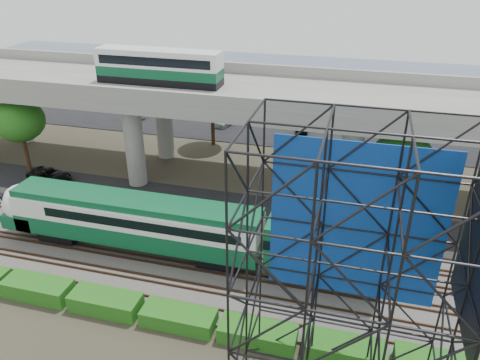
% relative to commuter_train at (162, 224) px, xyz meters
% --- Properties ---
extents(ground, '(140.00, 140.00, 0.00)m').
position_rel_commuter_train_xyz_m(ground, '(2.70, -2.00, -2.88)').
color(ground, '#474233').
rests_on(ground, ground).
extents(ballast_bed, '(90.00, 12.00, 0.20)m').
position_rel_commuter_train_xyz_m(ballast_bed, '(2.70, 0.00, -2.78)').
color(ballast_bed, slate).
rests_on(ballast_bed, ground).
extents(service_road, '(90.00, 5.00, 0.08)m').
position_rel_commuter_train_xyz_m(service_road, '(2.70, 8.50, -2.84)').
color(service_road, black).
rests_on(service_road, ground).
extents(parking_lot, '(90.00, 18.00, 0.08)m').
position_rel_commuter_train_xyz_m(parking_lot, '(2.70, 32.00, -2.84)').
color(parking_lot, black).
rests_on(parking_lot, ground).
extents(harbor_water, '(140.00, 40.00, 0.03)m').
position_rel_commuter_train_xyz_m(harbor_water, '(2.70, 54.00, -2.87)').
color(harbor_water, '#42536D').
rests_on(harbor_water, ground).
extents(rail_tracks, '(90.00, 9.52, 0.16)m').
position_rel_commuter_train_xyz_m(rail_tracks, '(2.70, -0.00, -2.60)').
color(rail_tracks, '#472D1E').
rests_on(rail_tracks, ballast_bed).
extents(commuter_train, '(29.30, 3.06, 4.30)m').
position_rel_commuter_train_xyz_m(commuter_train, '(0.00, 0.00, 0.00)').
color(commuter_train, black).
rests_on(commuter_train, rail_tracks).
extents(overpass, '(80.00, 12.00, 12.40)m').
position_rel_commuter_train_xyz_m(overpass, '(2.08, 14.00, 5.33)').
color(overpass, '#9E9B93').
rests_on(overpass, ground).
extents(scaffold_tower, '(9.36, 6.36, 15.00)m').
position_rel_commuter_train_xyz_m(scaffold_tower, '(13.44, -9.98, 4.59)').
color(scaffold_tower, black).
rests_on(scaffold_tower, ground).
extents(hedge_strip, '(34.60, 1.80, 1.20)m').
position_rel_commuter_train_xyz_m(hedge_strip, '(3.71, -6.30, -2.32)').
color(hedge_strip, '#185E15').
rests_on(hedge_strip, ground).
extents(trees, '(40.94, 16.94, 7.69)m').
position_rel_commuter_train_xyz_m(trees, '(-1.97, 14.17, 2.69)').
color(trees, '#382314').
rests_on(trees, ground).
extents(suv, '(4.95, 2.94, 1.29)m').
position_rel_commuter_train_xyz_m(suv, '(-15.85, 8.57, -2.16)').
color(suv, black).
rests_on(suv, service_road).
extents(parked_cars, '(38.72, 9.65, 1.31)m').
position_rel_commuter_train_xyz_m(parked_cars, '(3.45, 31.38, -2.20)').
color(parked_cars, silver).
rests_on(parked_cars, parking_lot).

